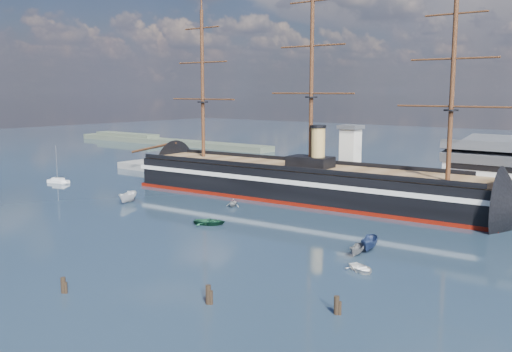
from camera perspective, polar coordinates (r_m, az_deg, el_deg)
The scene contains 15 objects.
ground at distance 117.07m, azimuth 0.01°, elevation -3.90°, with size 600.00×600.00×0.00m, color #1A2A37.
quay at distance 141.76m, azimuth 12.36°, elevation -1.91°, with size 180.00×18.00×2.00m, color slate.
quay_tower at distance 140.95m, azimuth 9.40°, elevation 2.13°, with size 5.00×5.00×15.00m.
shoreline at distance 280.89m, azimuth -10.12°, elevation 3.54°, with size 120.00×10.00×4.00m.
warship at distance 134.31m, azimuth 4.09°, elevation -0.55°, with size 113.40×22.32×53.94m.
sailboat at distance 166.07m, azimuth -19.16°, elevation -0.44°, with size 6.74×3.50×10.34m.
motorboat_a at distance 132.66m, azimuth -12.69°, elevation -2.63°, with size 7.69×2.82×3.08m, color silver.
motorboat_b at distance 108.84m, azimuth -4.65°, elevation -4.88°, with size 3.73×1.49×1.74m, color #1B4D32.
motorboat_c at distance 90.08m, azimuth 10.05°, elevation -7.84°, with size 5.14×1.88×2.06m, color slate.
motorboat_d at distance 125.22m, azimuth -2.31°, elevation -3.08°, with size 5.43×2.35×1.99m, color gray.
motorboat_e at distance 82.46m, azimuth 10.50°, elevation -9.40°, with size 3.02×1.21×1.41m, color white.
motorboat_f at distance 93.12m, azimuth 11.26°, elevation -7.33°, with size 6.84×2.51×2.74m, color navy.
piling_near_mid at distance 77.05m, azimuth -18.68°, elevation -11.01°, with size 0.64×0.64×2.74m, color black.
piling_near_right at distance 69.86m, azimuth -4.78°, elevation -12.63°, with size 0.64×0.64×3.03m, color black.
piling_far_right at distance 67.30m, azimuth 8.04°, elevation -13.53°, with size 0.64×0.64×2.86m, color black.
Camera 1 is at (71.46, -49.24, 25.17)m, focal length 40.00 mm.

